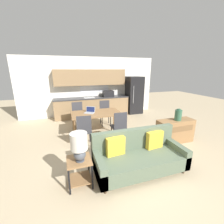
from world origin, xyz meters
TOP-DOWN VIEW (x-y plane):
  - ground_plane at (0.00, 0.00)m, footprint 20.00×20.00m
  - wall_back at (0.00, 4.63)m, footprint 6.40×0.07m
  - kitchen_counter at (0.01, 4.33)m, footprint 3.42×0.65m
  - refrigerator at (2.12, 4.24)m, footprint 0.73×0.72m
  - dining_table at (-0.25, 2.28)m, footprint 1.63×0.96m
  - couch at (0.19, 0.06)m, footprint 1.94×0.80m
  - side_table at (-1.08, 0.01)m, footprint 0.45×0.45m
  - table_lamp at (-1.06, -0.03)m, footprint 0.30×0.30m
  - credenza at (1.87, 0.91)m, footprint 1.12×0.41m
  - vase at (1.89, 0.88)m, footprint 0.20×0.20m
  - dining_chair_far_right at (0.28, 3.07)m, footprint 0.45×0.45m
  - dining_chair_far_left at (-0.78, 3.10)m, footprint 0.46×0.46m
  - dining_chair_near_left at (-0.78, 1.48)m, footprint 0.45×0.45m
  - dining_chair_near_right at (0.27, 1.47)m, footprint 0.43×0.43m
  - laptop at (-0.45, 2.35)m, footprint 0.41×0.39m

SIDE VIEW (x-z plane):
  - ground_plane at x=0.00m, z-range 0.00..0.00m
  - couch at x=0.19m, z-range -0.10..0.78m
  - credenza at x=1.87m, z-range 0.00..0.70m
  - side_table at x=-1.08m, z-range 0.09..0.63m
  - dining_chair_far_right at x=0.28m, z-range 0.05..1.00m
  - dining_chair_far_left at x=-0.78m, z-range 0.05..1.00m
  - dining_chair_near_left at x=-0.78m, z-range 0.05..1.00m
  - dining_chair_near_right at x=0.27m, z-range 0.05..1.00m
  - dining_table at x=-0.25m, z-range 0.31..1.06m
  - laptop at x=-0.45m, z-range 0.69..0.89m
  - kitchen_counter at x=0.01m, z-range -0.23..1.92m
  - table_lamp at x=-1.06m, z-range 0.58..1.13m
  - vase at x=1.89m, z-range 0.69..1.04m
  - refrigerator at x=2.12m, z-range 0.00..1.81m
  - wall_back at x=0.00m, z-range 0.00..2.70m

